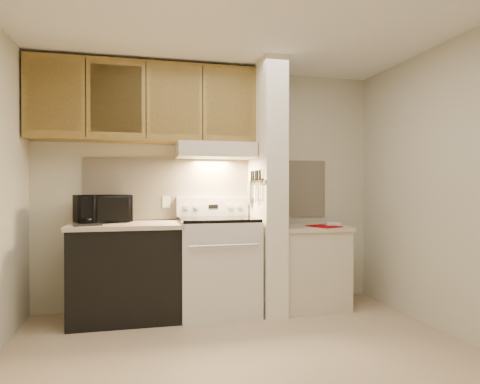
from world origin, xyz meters
name	(u,v)px	position (x,y,z in m)	size (l,w,h in m)	color
floor	(246,358)	(0.00, 0.00, 0.00)	(3.60, 3.60, 0.00)	tan
ceiling	(246,15)	(0.00, 0.00, 2.50)	(3.60, 3.60, 0.00)	white
wall_back	(212,187)	(0.00, 1.50, 1.25)	(3.60, 0.02, 2.50)	beige
wall_right	(457,188)	(1.80, 0.00, 1.25)	(0.02, 3.00, 2.50)	beige
backsplash	(212,189)	(0.00, 1.49, 1.24)	(2.60, 0.02, 0.63)	beige
range_body	(217,267)	(0.00, 1.16, 0.46)	(0.76, 0.65, 0.92)	silver
oven_window	(224,269)	(0.00, 0.84, 0.50)	(0.50, 0.01, 0.30)	black
oven_handle	(225,246)	(0.00, 0.80, 0.72)	(0.02, 0.02, 0.65)	silver
cooktop	(217,219)	(0.00, 1.16, 0.94)	(0.74, 0.64, 0.03)	black
range_backguard	(213,206)	(0.00, 1.44, 1.05)	(0.76, 0.08, 0.20)	silver
range_display	(213,206)	(0.00, 1.40, 1.05)	(0.10, 0.01, 0.04)	black
range_knob_left_outer	(187,207)	(-0.28, 1.40, 1.05)	(0.05, 0.05, 0.02)	silver
range_knob_left_inner	(196,207)	(-0.18, 1.40, 1.05)	(0.05, 0.05, 0.02)	silver
range_knob_right_inner	(230,206)	(0.18, 1.40, 1.05)	(0.05, 0.05, 0.02)	silver
range_knob_right_outer	(239,206)	(0.28, 1.40, 1.05)	(0.05, 0.05, 0.02)	silver
dishwasher_front	(126,273)	(-0.88, 1.17, 0.43)	(1.00, 0.63, 0.87)	black
left_countertop	(126,225)	(-0.88, 1.17, 0.89)	(1.04, 0.67, 0.04)	beige
spoon_rest	(88,225)	(-1.20, 0.97, 0.92)	(0.24, 0.08, 0.02)	black
teal_jar	(93,217)	(-1.19, 1.39, 0.96)	(0.10, 0.10, 0.11)	#2A6A66
outlet	(166,202)	(-0.48, 1.48, 1.10)	(0.08, 0.01, 0.12)	beige
microwave	(103,209)	(-1.10, 1.31, 1.04)	(0.48, 0.33, 0.27)	black
partition_pillar	(267,187)	(0.51, 1.15, 1.25)	(0.22, 0.70, 2.50)	white
pillar_trim	(256,182)	(0.39, 1.15, 1.30)	(0.01, 0.70, 0.04)	olive
knife_strip	(257,180)	(0.39, 1.10, 1.32)	(0.02, 0.42, 0.04)	black
knife_blade_a	(260,191)	(0.38, 0.94, 1.22)	(0.01, 0.04, 0.16)	silver
knife_handle_a	(260,175)	(0.38, 0.94, 1.37)	(0.02, 0.02, 0.10)	black
knife_blade_b	(257,192)	(0.38, 1.02, 1.21)	(0.01, 0.04, 0.18)	silver
knife_handle_b	(257,175)	(0.38, 1.03, 1.37)	(0.02, 0.02, 0.10)	black
knife_blade_c	(256,192)	(0.38, 1.09, 1.20)	(0.01, 0.04, 0.20)	silver
knife_handle_c	(256,175)	(0.38, 1.09, 1.37)	(0.02, 0.02, 0.10)	black
knife_blade_d	(253,190)	(0.38, 1.18, 1.22)	(0.01, 0.04, 0.16)	silver
knife_handle_d	(253,176)	(0.38, 1.18, 1.37)	(0.02, 0.02, 0.10)	black
knife_blade_e	(251,191)	(0.38, 1.26, 1.21)	(0.01, 0.04, 0.18)	silver
knife_handle_e	(251,176)	(0.38, 1.25, 1.37)	(0.02, 0.02, 0.10)	black
oven_mitt	(250,193)	(0.38, 1.32, 1.19)	(0.03, 0.10, 0.25)	slate
right_cab_base	(309,268)	(0.97, 1.15, 0.40)	(0.70, 0.60, 0.81)	beige
right_countertop	(309,228)	(0.97, 1.15, 0.83)	(0.74, 0.64, 0.04)	beige
red_folder	(324,226)	(1.07, 1.00, 0.86)	(0.23, 0.31, 0.01)	#980006
white_box	(333,224)	(1.19, 1.05, 0.87)	(0.14, 0.09, 0.04)	white
range_hood	(215,151)	(0.00, 1.28, 1.62)	(0.78, 0.44, 0.15)	beige
hood_lip	(219,154)	(0.00, 1.07, 1.58)	(0.78, 0.04, 0.06)	beige
upper_cabinets	(146,103)	(-0.69, 1.32, 2.08)	(2.18, 0.33, 0.77)	olive
cab_door_a	(54,96)	(-1.51, 1.17, 2.08)	(0.46, 0.01, 0.63)	olive
cab_gap_a	(86,97)	(-1.23, 1.16, 2.08)	(0.01, 0.01, 0.73)	black
cab_door_b	(116,99)	(-0.96, 1.17, 2.08)	(0.46, 0.01, 0.63)	olive
cab_gap_b	(146,100)	(-0.69, 1.16, 2.08)	(0.01, 0.01, 0.73)	black
cab_door_c	(175,101)	(-0.42, 1.17, 2.08)	(0.46, 0.01, 0.63)	olive
cab_gap_c	(203,103)	(-0.14, 1.16, 2.08)	(0.01, 0.01, 0.73)	black
cab_door_d	(230,104)	(0.13, 1.17, 2.08)	(0.46, 0.01, 0.63)	olive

